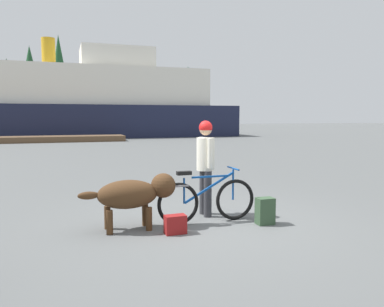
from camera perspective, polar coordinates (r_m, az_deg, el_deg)
ground_plane at (r=6.44m, az=2.36°, el=-10.28°), size 160.00×160.00×0.00m
bicycle at (r=6.34m, az=2.20°, el=-6.99°), size 1.71×0.44×0.90m
person_cyclist at (r=6.69m, az=2.05°, el=-0.83°), size 0.32×0.53×1.69m
dog at (r=6.00m, az=-8.63°, el=-5.99°), size 1.51×0.52×0.86m
backpack at (r=6.38m, az=10.92°, el=-8.49°), size 0.28×0.21×0.44m
handbag_pannier at (r=5.81m, az=-2.53°, el=-10.60°), size 0.33×0.19×0.28m
ferry_boat at (r=34.72m, az=-15.20°, el=7.23°), size 25.61×7.75×8.32m
pine_tree_far_left at (r=53.39m, az=-23.14°, el=10.79°), size 3.10×3.10×10.74m
pine_tree_center at (r=54.23m, az=-19.33°, el=11.74°), size 2.95×2.95×12.50m
pine_tree_far_right at (r=58.59m, az=-0.58°, el=9.82°), size 3.67×3.67×9.37m
pine_tree_mid_back at (r=62.91m, az=-26.00°, el=9.59°), size 3.99×3.99×10.29m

